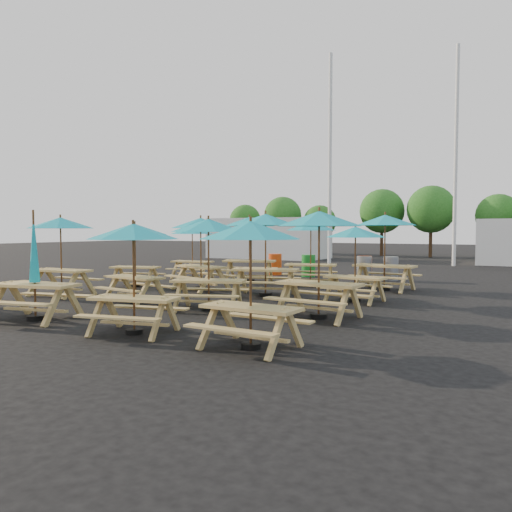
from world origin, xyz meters
The scene contains 30 objects.
ground centered at (0.00, 0.00, 0.00)m, with size 120.00×120.00×0.00m, color black.
picnic_unit_1 centered at (-4.22, -2.98, 2.03)m, with size 2.01×2.01×2.38m.
picnic_unit_2 centered at (-3.90, -0.12, 1.81)m, with size 2.13×2.13×2.12m.
picnic_unit_3 centered at (-3.93, 3.28, 1.83)m, with size 1.93×1.93×2.14m.
picnic_unit_4 centered at (-1.39, -6.07, 0.99)m, with size 2.20×2.01×2.42m.
picnic_unit_5 centered at (-1.27, -3.01, 1.85)m, with size 1.99×1.99×2.17m.
picnic_unit_6 centered at (-1.37, 0.23, 2.05)m, with size 2.45×2.45×2.40m.
picnic_unit_7 centered at (-1.21, 3.19, 2.13)m, with size 2.56×2.56×2.49m.
picnic_unit_8 centered at (1.52, -6.12, 1.81)m, with size 2.05×2.05×2.12m.
picnic_unit_9 centered at (1.20, -3.12, 1.94)m, with size 2.35×2.35×2.27m.
picnic_unit_10 centered at (1.22, -0.14, 2.12)m, with size 2.51×2.51×2.48m.
picnic_unit_11 centered at (1.32, 3.14, 1.97)m, with size 2.30×2.30×2.30m.
picnic_unit_12 centered at (4.05, -6.09, 1.83)m, with size 1.83×1.83×2.15m.
picnic_unit_13 centered at (3.99, -2.87, 2.07)m, with size 2.14×2.14×2.42m.
picnic_unit_14 centered at (3.92, 0.01, 1.78)m, with size 1.87×1.87×2.09m.
picnic_unit_15 centered at (3.96, 3.05, 2.13)m, with size 2.25×2.25×2.50m.
waste_bin_0 centered at (-1.70, 6.36, 0.47)m, with size 0.58×0.58×0.93m, color #E5420D.
waste_bin_1 centered at (-0.08, 6.27, 0.47)m, with size 0.58×0.58×0.93m, color #178124.
waste_bin_2 centered at (2.34, 6.31, 0.47)m, with size 0.58×0.58×0.93m, color #E5420D.
waste_bin_3 centered at (2.38, 6.10, 0.47)m, with size 0.58×0.58×0.93m, color gray.
waste_bin_4 centered at (3.36, 6.40, 0.47)m, with size 0.58×0.58×0.93m, color gray.
mast_0 centered at (-2.00, 14.00, 6.00)m, with size 0.20×0.20×12.00m, color silver.
mast_1 centered at (4.50, 16.00, 6.00)m, with size 0.20×0.20×12.00m, color silver.
event_tent_0 centered at (-8.00, 18.00, 1.40)m, with size 8.00×4.00×2.80m, color silver.
tree_0 centered at (-14.07, 25.25, 2.83)m, with size 2.80×2.80×4.24m.
tree_1 centered at (-9.74, 23.90, 3.15)m, with size 3.11×3.11×4.72m.
tree_2 centered at (-6.39, 23.65, 2.62)m, with size 2.59×2.59×3.93m.
tree_3 centered at (-1.75, 24.72, 3.41)m, with size 3.36×3.36×5.09m.
tree_4 centered at (1.90, 24.26, 3.46)m, with size 3.41×3.41×5.17m.
tree_5 centered at (6.22, 24.67, 2.97)m, with size 2.94×2.94×4.45m.
Camera 1 is at (8.07, -13.27, 1.98)m, focal length 35.00 mm.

